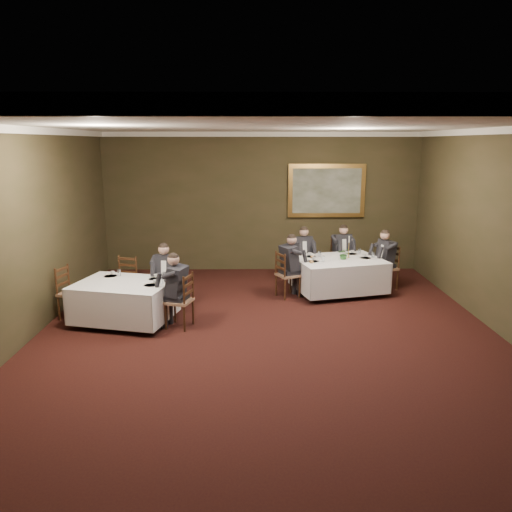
{
  "coord_description": "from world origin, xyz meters",
  "views": [
    {
      "loc": [
        -0.3,
        -7.66,
        3.25
      ],
      "look_at": [
        -0.19,
        1.51,
        1.15
      ],
      "focal_mm": 35.0,
      "sensor_mm": 36.0,
      "label": 1
    }
  ],
  "objects_px": {
    "diner_main_backleft": "(302,262)",
    "diner_sec_backright": "(166,284)",
    "table_main": "(338,273)",
    "chair_main_backleft": "(302,271)",
    "chair_sec_endright": "(180,312)",
    "painting": "(327,191)",
    "diner_main_endright": "(386,267)",
    "chair_main_backright": "(341,268)",
    "diner_main_endleft": "(288,274)",
    "chair_sec_endleft": "(73,303)",
    "centerpiece": "(344,253)",
    "chair_sec_backleft": "(125,292)",
    "diner_sec_endright": "(179,300)",
    "table_second": "(125,299)",
    "chair_sec_backright": "(167,295)",
    "diner_main_backright": "(341,259)",
    "chair_main_endright": "(386,276)",
    "candlestick": "(349,249)",
    "chair_main_endleft": "(287,284)"
  },
  "relations": [
    {
      "from": "chair_sec_endright",
      "to": "diner_sec_backright",
      "type": "bearing_deg",
      "value": 39.44
    },
    {
      "from": "chair_sec_backleft",
      "to": "chair_sec_endright",
      "type": "relative_size",
      "value": 1.0
    },
    {
      "from": "chair_sec_endleft",
      "to": "diner_sec_backright",
      "type": "bearing_deg",
      "value": 120.89
    },
    {
      "from": "chair_sec_backright",
      "to": "diner_sec_endright",
      "type": "bearing_deg",
      "value": 115.11
    },
    {
      "from": "chair_sec_endright",
      "to": "centerpiece",
      "type": "bearing_deg",
      "value": -41.1
    },
    {
      "from": "diner_sec_backright",
      "to": "centerpiece",
      "type": "relative_size",
      "value": 5.01
    },
    {
      "from": "diner_sec_backright",
      "to": "chair_sec_endleft",
      "type": "bearing_deg",
      "value": 19.51
    },
    {
      "from": "chair_sec_endright",
      "to": "painting",
      "type": "height_order",
      "value": "painting"
    },
    {
      "from": "diner_main_backleft",
      "to": "diner_sec_backright",
      "type": "bearing_deg",
      "value": 15.95
    },
    {
      "from": "diner_sec_endright",
      "to": "centerpiece",
      "type": "relative_size",
      "value": 5.01
    },
    {
      "from": "table_main",
      "to": "diner_main_endright",
      "type": "relative_size",
      "value": 1.6
    },
    {
      "from": "table_main",
      "to": "chair_main_backleft",
      "type": "relative_size",
      "value": 2.15
    },
    {
      "from": "table_second",
      "to": "painting",
      "type": "distance_m",
      "value": 5.95
    },
    {
      "from": "table_second",
      "to": "chair_sec_endright",
      "type": "xyz_separation_m",
      "value": [
        1.04,
        -0.25,
        -0.17
      ]
    },
    {
      "from": "diner_main_backleft",
      "to": "chair_sec_backleft",
      "type": "height_order",
      "value": "diner_main_backleft"
    },
    {
      "from": "diner_main_endright",
      "to": "table_main",
      "type": "bearing_deg",
      "value": 85.15
    },
    {
      "from": "chair_sec_endleft",
      "to": "diner_sec_endright",
      "type": "bearing_deg",
      "value": 91.54
    },
    {
      "from": "chair_main_endleft",
      "to": "chair_main_backleft",
      "type": "bearing_deg",
      "value": 132.95
    },
    {
      "from": "chair_main_backright",
      "to": "diner_main_endleft",
      "type": "relative_size",
      "value": 0.74
    },
    {
      "from": "table_main",
      "to": "chair_main_endright",
      "type": "xyz_separation_m",
      "value": [
        1.14,
        0.29,
        -0.17
      ]
    },
    {
      "from": "centerpiece",
      "to": "candlestick",
      "type": "xyz_separation_m",
      "value": [
        0.14,
        0.18,
        0.05
      ]
    },
    {
      "from": "chair_sec_endright",
      "to": "diner_main_endright",
      "type": "bearing_deg",
      "value": -44.13
    },
    {
      "from": "table_second",
      "to": "chair_main_endright",
      "type": "relative_size",
      "value": 1.95
    },
    {
      "from": "diner_sec_endright",
      "to": "chair_sec_endright",
      "type": "bearing_deg",
      "value": -90.0
    },
    {
      "from": "table_second",
      "to": "diner_main_backleft",
      "type": "xyz_separation_m",
      "value": [
        3.52,
        2.6,
        0.06
      ]
    },
    {
      "from": "chair_sec_backright",
      "to": "centerpiece",
      "type": "height_order",
      "value": "centerpiece"
    },
    {
      "from": "diner_main_backright",
      "to": "diner_sec_endright",
      "type": "xyz_separation_m",
      "value": [
        -3.46,
        -3.1,
        0.0
      ]
    },
    {
      "from": "chair_sec_endleft",
      "to": "chair_sec_endright",
      "type": "bearing_deg",
      "value": 91.52
    },
    {
      "from": "painting",
      "to": "chair_sec_endleft",
      "type": "bearing_deg",
      "value": -145.67
    },
    {
      "from": "diner_main_endleft",
      "to": "chair_sec_endleft",
      "type": "bearing_deg",
      "value": -99.22
    },
    {
      "from": "chair_sec_endright",
      "to": "diner_sec_endright",
      "type": "height_order",
      "value": "diner_sec_endright"
    },
    {
      "from": "diner_main_backleft",
      "to": "diner_main_endright",
      "type": "xyz_separation_m",
      "value": [
        1.85,
        -0.5,
        0.0
      ]
    },
    {
      "from": "diner_main_backright",
      "to": "table_second",
      "type": "bearing_deg",
      "value": 19.61
    },
    {
      "from": "chair_sec_backleft",
      "to": "chair_sec_backright",
      "type": "relative_size",
      "value": 1.0
    },
    {
      "from": "table_main",
      "to": "table_second",
      "type": "height_order",
      "value": "same"
    },
    {
      "from": "diner_main_backleft",
      "to": "chair_sec_backright",
      "type": "relative_size",
      "value": 1.35
    },
    {
      "from": "chair_main_backright",
      "to": "chair_sec_endleft",
      "type": "bearing_deg",
      "value": 12.45
    },
    {
      "from": "chair_main_endleft",
      "to": "candlestick",
      "type": "relative_size",
      "value": 2.02
    },
    {
      "from": "chair_sec_backleft",
      "to": "table_main",
      "type": "bearing_deg",
      "value": -154.36
    },
    {
      "from": "diner_sec_backright",
      "to": "candlestick",
      "type": "bearing_deg",
      "value": -158.48
    },
    {
      "from": "diner_main_endright",
      "to": "table_second",
      "type": "bearing_deg",
      "value": 92.11
    },
    {
      "from": "chair_main_backleft",
      "to": "chair_main_endleft",
      "type": "xyz_separation_m",
      "value": [
        -0.42,
        -1.1,
        0.0
      ]
    },
    {
      "from": "diner_main_backleft",
      "to": "diner_sec_endright",
      "type": "xyz_separation_m",
      "value": [
        -2.49,
        -2.85,
        0.0
      ]
    },
    {
      "from": "diner_sec_backright",
      "to": "candlestick",
      "type": "distance_m",
      "value": 4.05
    },
    {
      "from": "diner_main_backright",
      "to": "centerpiece",
      "type": "distance_m",
      "value": 1.15
    },
    {
      "from": "diner_main_backright",
      "to": "chair_main_endright",
      "type": "relative_size",
      "value": 1.35
    },
    {
      "from": "painting",
      "to": "diner_main_backleft",
      "type": "bearing_deg",
      "value": -119.78
    },
    {
      "from": "chair_main_backright",
      "to": "diner_sec_endright",
      "type": "xyz_separation_m",
      "value": [
        -3.45,
        -3.11,
        0.23
      ]
    },
    {
      "from": "chair_main_endright",
      "to": "diner_main_endright",
      "type": "distance_m",
      "value": 0.23
    },
    {
      "from": "chair_main_backright",
      "to": "chair_sec_endright",
      "type": "distance_m",
      "value": 4.64
    }
  ]
}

